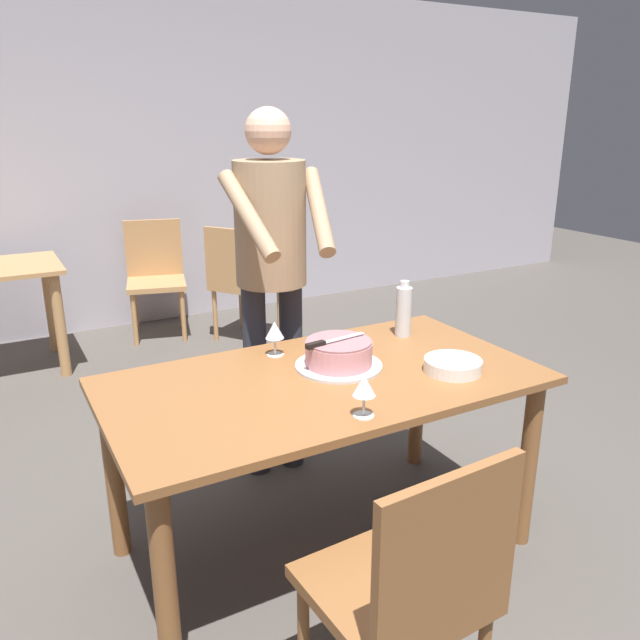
% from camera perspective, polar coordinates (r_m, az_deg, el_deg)
% --- Properties ---
extents(ground_plane, '(14.00, 14.00, 0.00)m').
position_cam_1_polar(ground_plane, '(2.74, 0.34, -19.76)').
color(ground_plane, '#4C4742').
extents(back_wall, '(10.00, 0.12, 2.70)m').
position_cam_1_polar(back_wall, '(5.38, -17.95, 13.66)').
color(back_wall, '#ADA8B2').
rests_on(back_wall, ground_plane).
extents(main_dining_table, '(1.61, 0.87, 0.75)m').
position_cam_1_polar(main_dining_table, '(2.40, 0.37, -7.59)').
color(main_dining_table, brown).
rests_on(main_dining_table, ground_plane).
extents(cake_on_platter, '(0.34, 0.34, 0.11)m').
position_cam_1_polar(cake_on_platter, '(2.43, 1.71, -3.17)').
color(cake_on_platter, silver).
rests_on(cake_on_platter, main_dining_table).
extents(cake_knife, '(0.27, 0.06, 0.02)m').
position_cam_1_polar(cake_knife, '(2.37, 0.35, -2.08)').
color(cake_knife, silver).
rests_on(cake_knife, cake_on_platter).
extents(plate_stack, '(0.22, 0.22, 0.05)m').
position_cam_1_polar(plate_stack, '(2.45, 11.94, -4.06)').
color(plate_stack, white).
rests_on(plate_stack, main_dining_table).
extents(wine_glass_near, '(0.08, 0.08, 0.14)m').
position_cam_1_polar(wine_glass_near, '(2.03, 4.02, -6.09)').
color(wine_glass_near, silver).
rests_on(wine_glass_near, main_dining_table).
extents(wine_glass_far, '(0.08, 0.08, 0.14)m').
position_cam_1_polar(wine_glass_far, '(2.54, -4.14, -1.02)').
color(wine_glass_far, silver).
rests_on(wine_glass_far, main_dining_table).
extents(water_bottle, '(0.07, 0.07, 0.25)m').
position_cam_1_polar(water_bottle, '(2.79, 7.59, 0.84)').
color(water_bottle, silver).
rests_on(water_bottle, main_dining_table).
extents(person_cutting_cake, '(0.47, 0.56, 1.72)m').
position_cam_1_polar(person_cutting_cake, '(2.85, -4.40, 5.72)').
color(person_cutting_cake, '#2D2D38').
rests_on(person_cutting_cake, ground_plane).
extents(chair_near_side, '(0.46, 0.46, 0.90)m').
position_cam_1_polar(chair_near_side, '(1.83, 8.25, -22.83)').
color(chair_near_side, brown).
rests_on(chair_near_side, ground_plane).
extents(background_chair_0, '(0.61, 0.61, 0.90)m').
position_cam_1_polar(background_chair_0, '(4.86, -7.19, 3.71)').
color(background_chair_0, tan).
rests_on(background_chair_0, ground_plane).
extents(background_chair_1, '(0.53, 0.53, 0.90)m').
position_cam_1_polar(background_chair_1, '(5.15, -14.68, 4.08)').
color(background_chair_1, tan).
rests_on(background_chair_1, ground_plane).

